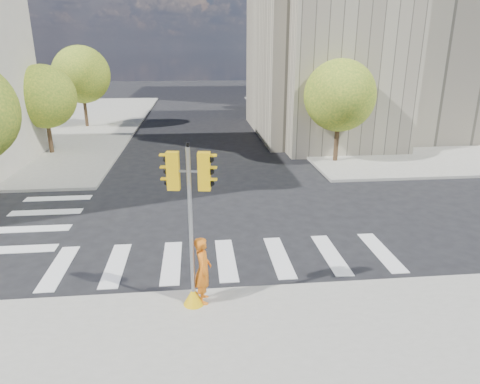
% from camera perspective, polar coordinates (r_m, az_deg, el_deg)
% --- Properties ---
extents(ground, '(160.00, 160.00, 0.00)m').
position_cam_1_polar(ground, '(16.27, -2.04, -5.72)').
color(ground, black).
rests_on(ground, ground).
extents(sidewalk_far_right, '(28.00, 40.00, 0.15)m').
position_cam_1_polar(sidewalk_far_right, '(46.33, 21.33, 9.20)').
color(sidewalk_far_right, gray).
rests_on(sidewalk_far_right, ground).
extents(civic_building, '(26.00, 16.00, 19.39)m').
position_cam_1_polar(civic_building, '(37.73, 21.21, 18.34)').
color(civic_building, '#9F967E').
rests_on(civic_building, ground).
extents(tree_lw_mid, '(4.00, 4.00, 5.77)m').
position_cam_1_polar(tree_lw_mid, '(30.47, -24.67, 11.47)').
color(tree_lw_mid, '#382616').
rests_on(tree_lw_mid, ground).
extents(tree_lw_far, '(4.80, 4.80, 6.95)m').
position_cam_1_polar(tree_lw_far, '(40.00, -20.39, 14.46)').
color(tree_lw_far, '#382616').
rests_on(tree_lw_far, ground).
extents(tree_re_near, '(4.20, 4.20, 6.16)m').
position_cam_1_polar(tree_re_near, '(26.32, 13.16, 12.41)').
color(tree_re_near, '#382616').
rests_on(tree_re_near, ground).
extents(tree_re_mid, '(4.60, 4.60, 6.66)m').
position_cam_1_polar(tree_re_mid, '(37.82, 7.25, 14.97)').
color(tree_re_mid, '#382616').
rests_on(tree_re_mid, ground).
extents(tree_re_far, '(4.00, 4.00, 5.88)m').
position_cam_1_polar(tree_re_far, '(49.59, 4.04, 15.36)').
color(tree_re_far, '#382616').
rests_on(tree_re_far, ground).
extents(lamp_near, '(0.35, 0.18, 8.11)m').
position_cam_1_polar(lamp_near, '(30.22, 11.69, 14.27)').
color(lamp_near, black).
rests_on(lamp_near, sidewalk_far_right).
extents(lamp_far, '(0.35, 0.18, 8.11)m').
position_cam_1_polar(lamp_far, '(43.76, 6.12, 15.79)').
color(lamp_far, black).
rests_on(lamp_far, sidewalk_far_right).
extents(traffic_signal, '(1.08, 0.56, 4.44)m').
position_cam_1_polar(traffic_signal, '(11.10, -6.50, -6.47)').
color(traffic_signal, '#DEAA0B').
rests_on(traffic_signal, sidewalk_near).
extents(photographer, '(0.47, 0.70, 1.89)m').
position_cam_1_polar(photographer, '(11.64, -4.96, -10.31)').
color(photographer, orange).
rests_on(photographer, sidewalk_near).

